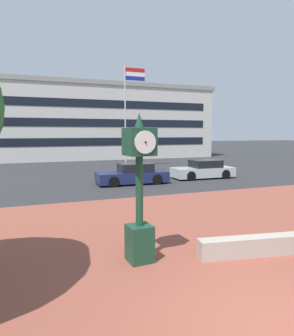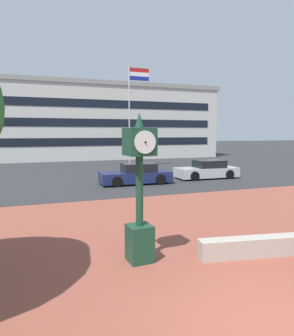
# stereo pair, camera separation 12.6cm
# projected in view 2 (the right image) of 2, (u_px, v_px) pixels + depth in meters

# --- Properties ---
(ground_plane) EXTENTS (200.00, 200.00, 0.00)m
(ground_plane) POSITION_uv_depth(u_px,v_px,m) (287.00, 335.00, 4.84)
(ground_plane) COLOR #2D2D30
(plaza_brick_paving) EXTENTS (44.00, 14.73, 0.01)m
(plaza_brick_paving) POSITION_uv_depth(u_px,v_px,m) (188.00, 256.00, 7.99)
(plaza_brick_paving) COLOR brown
(plaza_brick_paving) RESTS_ON ground
(planter_wall) EXTENTS (3.22, 0.92, 0.50)m
(planter_wall) POSITION_uv_depth(u_px,v_px,m) (258.00, 246.00, 7.96)
(planter_wall) COLOR #ADA393
(planter_wall) RESTS_ON ground
(street_clock) EXTENTS (0.70, 0.77, 3.65)m
(street_clock) POSITION_uv_depth(u_px,v_px,m) (139.00, 192.00, 7.46)
(street_clock) COLOR #19422D
(street_clock) RESTS_ON ground
(car_street_mid) EXTENTS (4.43, 1.92, 1.28)m
(car_street_mid) POSITION_uv_depth(u_px,v_px,m) (136.00, 175.00, 19.22)
(car_street_mid) COLOR navy
(car_street_mid) RESTS_ON ground
(car_street_far) EXTENTS (4.36, 1.90, 1.28)m
(car_street_far) POSITION_uv_depth(u_px,v_px,m) (207.00, 170.00, 21.53)
(car_street_far) COLOR #B7BABF
(car_street_far) RESTS_ON ground
(flagpole_primary) EXTENTS (1.91, 0.14, 9.10)m
(flagpole_primary) POSITION_uv_depth(u_px,v_px,m) (132.00, 106.00, 27.14)
(flagpole_primary) COLOR silver
(flagpole_primary) RESTS_ON ground
(civic_building) EXTENTS (27.76, 12.98, 9.10)m
(civic_building) POSITION_uv_depth(u_px,v_px,m) (104.00, 122.00, 41.48)
(civic_building) COLOR beige
(civic_building) RESTS_ON ground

